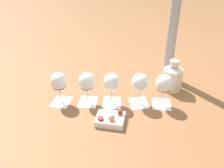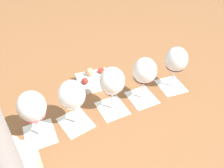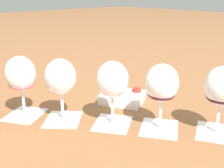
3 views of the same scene
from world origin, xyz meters
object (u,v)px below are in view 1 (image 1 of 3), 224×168
at_px(wine_glass_3, 87,83).
at_px(umbrella_pole, 176,2).
at_px(wine_glass_1, 140,84).
at_px(wine_glass_4, 59,83).
at_px(wine_glass_0, 164,85).
at_px(ceramic_vase, 172,77).
at_px(wine_glass_2, 112,83).
at_px(snack_dish, 111,119).

xyz_separation_m(wine_glass_3, umbrella_pole, (-0.21, -0.53, 0.35)).
distance_m(wine_glass_1, wine_glass_4, 0.42).
distance_m(wine_glass_0, wine_glass_4, 0.55).
bearing_deg(umbrella_pole, ceramic_vase, 125.70).
relative_size(wine_glass_0, ceramic_vase, 0.96).
xyz_separation_m(wine_glass_2, snack_dish, (-0.10, 0.14, -0.10)).
xyz_separation_m(wine_glass_1, snack_dish, (0.02, 0.22, -0.10)).
distance_m(wine_glass_0, snack_dish, 0.33).
height_order(wine_glass_2, ceramic_vase, ceramic_vase).
height_order(wine_glass_1, umbrella_pole, umbrella_pole).
distance_m(wine_glass_2, wine_glass_4, 0.28).
relative_size(wine_glass_3, ceramic_vase, 0.96).
bearing_deg(umbrella_pole, wine_glass_4, 62.64).
relative_size(wine_glass_0, wine_glass_3, 1.00).
xyz_separation_m(wine_glass_1, wine_glass_3, (0.22, 0.16, 0.00)).
relative_size(wine_glass_1, wine_glass_3, 1.00).
bearing_deg(wine_glass_3, wine_glass_0, -145.29).
distance_m(wine_glass_1, wine_glass_2, 0.15).
height_order(wine_glass_3, ceramic_vase, ceramic_vase).
height_order(wine_glass_2, wine_glass_3, same).
bearing_deg(wine_glass_2, snack_dish, 126.18).
relative_size(wine_glass_2, snack_dish, 1.05).
bearing_deg(wine_glass_1, snack_dish, 84.56).
height_order(snack_dish, umbrella_pole, umbrella_pole).
bearing_deg(umbrella_pole, wine_glass_2, 77.36).
bearing_deg(wine_glass_4, ceramic_vase, -130.07).
bearing_deg(wine_glass_2, wine_glass_0, -146.30).
height_order(wine_glass_0, umbrella_pole, umbrella_pole).
bearing_deg(wine_glass_4, wine_glass_2, -142.84).
xyz_separation_m(wine_glass_0, wine_glass_2, (0.23, 0.15, -0.00)).
xyz_separation_m(wine_glass_3, wine_glass_4, (0.12, 0.09, -0.00)).
distance_m(wine_glass_2, umbrella_pole, 0.58).
height_order(wine_glass_3, snack_dish, wine_glass_3).
distance_m(wine_glass_3, snack_dish, 0.23).
bearing_deg(wine_glass_2, ceramic_vase, -120.86).
bearing_deg(wine_glass_3, wine_glass_4, 37.44).
bearing_deg(ceramic_vase, wine_glass_0, 99.77).
xyz_separation_m(wine_glass_0, wine_glass_3, (0.33, 0.23, -0.00)).
xyz_separation_m(wine_glass_1, ceramic_vase, (-0.07, -0.24, -0.04)).
relative_size(wine_glass_2, wine_glass_3, 1.00).
relative_size(wine_glass_1, wine_glass_4, 1.00).
bearing_deg(ceramic_vase, umbrella_pole, -54.30).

